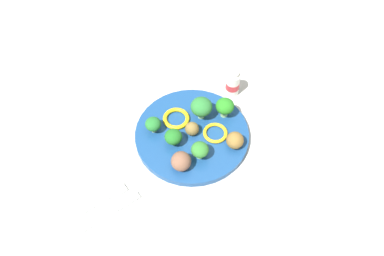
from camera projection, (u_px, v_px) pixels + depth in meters
name	position (u px, v px, depth m)	size (l,w,h in m)	color
ground_plane	(192.00, 136.00, 1.00)	(4.00, 4.00, 0.00)	#B2B2AD
plate	(192.00, 135.00, 0.99)	(0.28, 0.28, 0.02)	navy
broccoli_floret_mid_left	(200.00, 150.00, 0.92)	(0.04, 0.04, 0.05)	#92C970
broccoli_floret_front_left	(173.00, 137.00, 0.95)	(0.04, 0.04, 0.04)	#ABC373
broccoli_floret_near_rim	(225.00, 107.00, 0.99)	(0.05, 0.05, 0.05)	#9BC77D
broccoli_floret_front_right	(153.00, 124.00, 0.97)	(0.04, 0.04, 0.04)	#A6C16E
broccoli_floret_mid_right	(201.00, 107.00, 0.98)	(0.05, 0.05, 0.06)	#99CB80
meatball_back_left	(192.00, 130.00, 0.97)	(0.03, 0.03, 0.03)	brown
meatball_center	(235.00, 140.00, 0.95)	(0.04, 0.04, 0.04)	brown
meatball_front_left	(181.00, 161.00, 0.91)	(0.05, 0.05, 0.05)	brown
pepper_ring_near_rim	(177.00, 118.00, 1.01)	(0.07, 0.07, 0.01)	yellow
pepper_ring_center	(215.00, 133.00, 0.98)	(0.06, 0.06, 0.01)	yellow
napkin	(106.00, 207.00, 0.89)	(0.17, 0.12, 0.01)	white
fork	(104.00, 198.00, 0.89)	(0.12, 0.04, 0.01)	silver
knife	(113.00, 210.00, 0.88)	(0.15, 0.04, 0.01)	silver
yogurt_bottle	(233.00, 84.00, 1.05)	(0.04, 0.04, 0.08)	white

